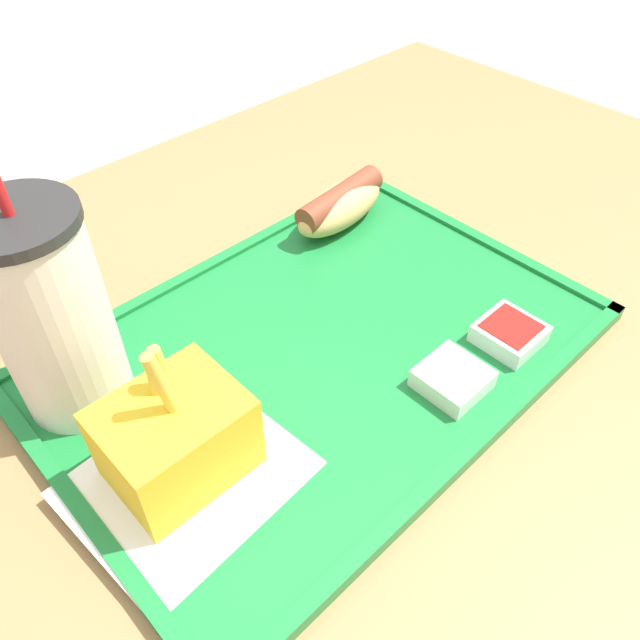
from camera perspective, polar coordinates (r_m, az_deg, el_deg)
The scene contains 8 objects.
dining_table at distance 0.84m, azimuth -1.55°, elevation -23.13°, with size 1.32×0.85×0.76m.
food_tray at distance 0.53m, azimuth 0.00°, elevation -2.68°, with size 0.46×0.32×0.01m.
paper_napkin at distance 0.46m, azimuth -12.08°, elevation -13.97°, with size 0.16×0.14×0.00m.
soda_cup at distance 0.47m, azimuth -23.38°, elevation 0.37°, with size 0.08×0.08×0.20m.
hot_dog_far at distance 0.65m, azimuth 1.85°, elevation 10.54°, with size 0.12×0.06×0.04m.
fries_carton at distance 0.44m, azimuth -13.03°, elevation -10.46°, with size 0.09×0.07×0.12m.
sauce_cup_mayo at distance 0.50m, azimuth 12.03°, elevation -5.22°, with size 0.05×0.05×0.02m.
sauce_cup_ketchup at distance 0.55m, azimuth 16.94°, elevation -1.15°, with size 0.05×0.05×0.02m.
Camera 1 is at (-0.21, -0.25, 1.16)m, focal length 35.00 mm.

